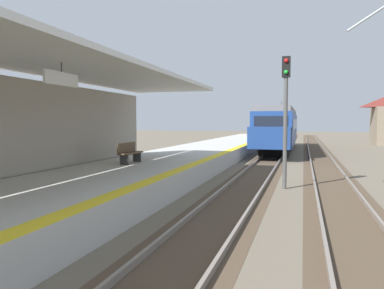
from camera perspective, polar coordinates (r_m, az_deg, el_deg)
The scene contains 6 objects.
station_platform at distance 16.40m, azimuth -6.87°, elevation -4.21°, with size 5.00×80.00×0.91m.
track_pair_nearest_platform at distance 19.16m, azimuth 10.32°, elevation -4.34°, with size 2.34×120.00×0.16m.
track_pair_middle at distance 19.07m, azimuth 20.55°, elevation -4.55°, with size 2.34×120.00×0.16m.
approaching_train at distance 34.56m, azimuth 13.41°, elevation 2.63°, with size 2.93×19.60×4.76m.
rail_signal_post at distance 14.80m, azimuth 14.44°, elevation 5.52°, with size 0.32×0.34×5.20m.
platform_bench at distance 15.72m, azimuth -9.80°, elevation -1.18°, with size 0.45×1.60×0.88m.
Camera 1 is at (4.10, 1.15, 2.64)m, focal length 34.08 mm.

